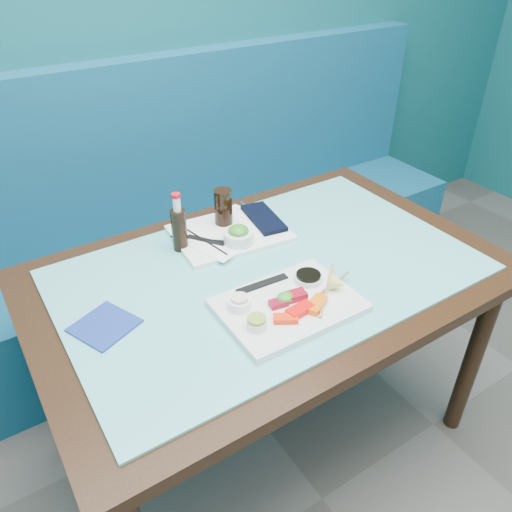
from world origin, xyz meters
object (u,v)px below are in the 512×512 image
cola_glass (223,207)px  serving_tray (230,233)px  blue_napkin (105,326)px  booth_bench (166,247)px  dining_table (269,293)px  sashimi_plate (288,305)px  cola_bottle_body (179,230)px  seaweed_bowl (239,237)px

cola_glass → serving_tray: bearing=-100.3°
serving_tray → blue_napkin: 0.54m
booth_bench → serving_tray: booth_bench is taller
dining_table → serving_tray: serving_tray is taller
cola_glass → booth_bench: bearing=90.8°
booth_bench → serving_tray: bearing=-90.2°
dining_table → cola_glass: (0.01, 0.29, 0.17)m
sashimi_plate → cola_glass: cola_glass is taller
cola_glass → cola_bottle_body: size_ratio=0.91×
seaweed_bowl → cola_bottle_body: size_ratio=0.71×
booth_bench → sashimi_plate: 1.09m
serving_tray → seaweed_bowl: size_ratio=3.74×
booth_bench → seaweed_bowl: 0.80m
booth_bench → seaweed_bowl: size_ratio=30.92×
dining_table → seaweed_bowl: size_ratio=14.43×
cola_glass → cola_bottle_body: same height
dining_table → serving_tray: bearing=90.5°
seaweed_bowl → blue_napkin: seaweed_bowl is taller
dining_table → cola_bottle_body: size_ratio=10.19×
serving_tray → sashimi_plate: bearing=-92.8°
sashimi_plate → cola_bottle_body: (-0.12, 0.42, 0.06)m
dining_table → cola_glass: 0.33m
booth_bench → dining_table: 0.89m
sashimi_plate → blue_napkin: size_ratio=2.61×
sashimi_plate → seaweed_bowl: 0.34m
booth_bench → cola_glass: size_ratio=24.07×
booth_bench → seaweed_bowl: bearing=-91.0°
booth_bench → blue_napkin: bearing=-121.5°
sashimi_plate → cola_glass: (0.07, 0.47, 0.07)m
sashimi_plate → cola_glass: 0.48m
serving_tray → blue_napkin: bearing=-151.7°
cola_glass → cola_bottle_body: bearing=-166.5°
serving_tray → seaweed_bowl: bearing=-92.4°
dining_table → cola_bottle_body: bearing=125.6°
booth_bench → sashimi_plate: size_ratio=8.12×
cola_glass → sashimi_plate: bearing=-98.2°
dining_table → sashimi_plate: size_ratio=3.79×
dining_table → cola_bottle_body: 0.34m
sashimi_plate → blue_napkin: bearing=156.4°
booth_bench → serving_tray: 0.72m
booth_bench → seaweed_bowl: (-0.01, -0.68, 0.42)m
cola_bottle_body → sashimi_plate: bearing=-74.8°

